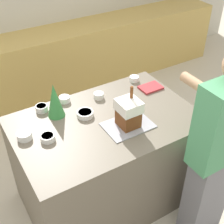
% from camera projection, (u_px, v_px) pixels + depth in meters
% --- Properties ---
extents(ground_plane, '(12.00, 12.00, 0.00)m').
position_uv_depth(ground_plane, '(107.00, 195.00, 3.10)').
color(ground_plane, beige).
extents(back_cabinet_block, '(6.00, 0.60, 0.90)m').
position_uv_depth(back_cabinet_block, '(31.00, 69.00, 4.23)').
color(back_cabinet_block, tan).
rests_on(back_cabinet_block, ground_plane).
extents(kitchen_island, '(1.50, 0.97, 0.95)m').
position_uv_depth(kitchen_island, '(107.00, 161.00, 2.81)').
color(kitchen_island, '#6B6051').
rests_on(kitchen_island, ground_plane).
extents(baking_tray, '(0.38, 0.27, 0.01)m').
position_uv_depth(baking_tray, '(128.00, 125.00, 2.47)').
color(baking_tray, '#9E9EA8').
rests_on(baking_tray, kitchen_island).
extents(gingerbread_house, '(0.17, 0.18, 0.33)m').
position_uv_depth(gingerbread_house, '(128.00, 112.00, 2.40)').
color(gingerbread_house, brown).
rests_on(gingerbread_house, baking_tray).
extents(decorative_tree, '(0.14, 0.14, 0.30)m').
position_uv_depth(decorative_tree, '(55.00, 100.00, 2.49)').
color(decorative_tree, '#33843D').
rests_on(decorative_tree, kitchen_island).
extents(candy_bowl_center_rear, '(0.10, 0.10, 0.05)m').
position_uv_depth(candy_bowl_center_rear, '(42.00, 108.00, 2.62)').
color(candy_bowl_center_rear, silver).
rests_on(candy_bowl_center_rear, kitchen_island).
extents(candy_bowl_behind_tray, '(0.10, 0.10, 0.05)m').
position_uv_depth(candy_bowl_behind_tray, '(64.00, 99.00, 2.73)').
color(candy_bowl_behind_tray, white).
rests_on(candy_bowl_behind_tray, kitchen_island).
extents(candy_bowl_beside_tree, '(0.14, 0.14, 0.04)m').
position_uv_depth(candy_bowl_beside_tree, '(85.00, 114.00, 2.56)').
color(candy_bowl_beside_tree, white).
rests_on(candy_bowl_beside_tree, kitchen_island).
extents(candy_bowl_far_right, '(0.09, 0.09, 0.05)m').
position_uv_depth(candy_bowl_far_right, '(99.00, 95.00, 2.77)').
color(candy_bowl_far_right, white).
rests_on(candy_bowl_far_right, kitchen_island).
extents(candy_bowl_near_tray_right, '(0.11, 0.11, 0.05)m').
position_uv_depth(candy_bowl_near_tray_right, '(24.00, 135.00, 2.33)').
color(candy_bowl_near_tray_right, white).
rests_on(candy_bowl_near_tray_right, kitchen_island).
extents(candy_bowl_near_tray_left, '(0.11, 0.11, 0.04)m').
position_uv_depth(candy_bowl_near_tray_left, '(48.00, 137.00, 2.32)').
color(candy_bowl_near_tray_left, white).
rests_on(candy_bowl_near_tray_left, kitchen_island).
extents(candy_bowl_far_left, '(0.09, 0.09, 0.05)m').
position_uv_depth(candy_bowl_far_left, '(134.00, 78.00, 3.01)').
color(candy_bowl_far_left, white).
rests_on(candy_bowl_far_left, kitchen_island).
extents(cookbook, '(0.20, 0.15, 0.02)m').
position_uv_depth(cookbook, '(151.00, 88.00, 2.91)').
color(cookbook, '#B23338').
rests_on(cookbook, kitchen_island).
extents(person, '(0.46, 0.57, 1.74)m').
position_uv_depth(person, '(217.00, 152.00, 2.30)').
color(person, slate).
rests_on(person, ground_plane).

